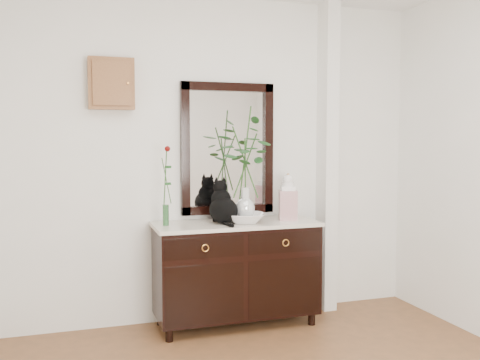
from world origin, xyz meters
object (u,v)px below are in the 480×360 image
object	(u,v)px
sideboard	(236,268)
cat	(223,201)
lotus_bowl	(245,218)
ginger_jar	(288,196)

from	to	relation	value
sideboard	cat	bearing A→B (deg)	-169.68
sideboard	lotus_bowl	xyz separation A→B (m)	(0.06, -0.05, 0.41)
sideboard	ginger_jar	xyz separation A→B (m)	(0.45, -0.01, 0.57)
cat	ginger_jar	distance (m)	0.56
sideboard	cat	world-z (taller)	cat
lotus_bowl	ginger_jar	size ratio (longest dim) A/B	0.81
sideboard	ginger_jar	bearing A→B (deg)	-1.21
sideboard	lotus_bowl	world-z (taller)	lotus_bowl
cat	lotus_bowl	xyz separation A→B (m)	(0.17, -0.03, -0.14)
sideboard	cat	xyz separation A→B (m)	(-0.11, -0.02, 0.55)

